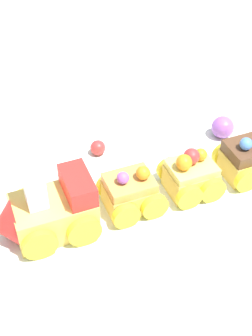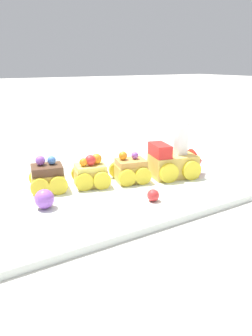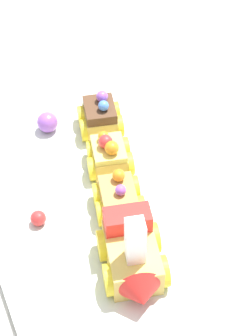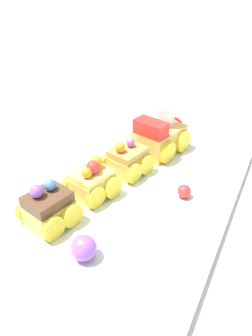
# 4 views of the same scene
# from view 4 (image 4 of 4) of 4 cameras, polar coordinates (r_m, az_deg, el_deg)

# --- Properties ---
(ground_plane) EXTENTS (10.00, 10.00, 0.00)m
(ground_plane) POSITION_cam_4_polar(r_m,az_deg,el_deg) (0.54, -0.35, -2.43)
(ground_plane) COLOR beige
(display_board) EXTENTS (0.78, 0.35, 0.01)m
(display_board) POSITION_cam_4_polar(r_m,az_deg,el_deg) (0.54, -0.35, -1.91)
(display_board) COLOR silver
(display_board) RESTS_ON ground_plane
(cake_train_locomotive) EXTENTS (0.12, 0.09, 0.11)m
(cake_train_locomotive) POSITION_cam_4_polar(r_m,az_deg,el_deg) (0.60, 6.39, 5.85)
(cake_train_locomotive) COLOR #E0BC56
(cake_train_locomotive) RESTS_ON display_board
(cake_car_caramel) EXTENTS (0.08, 0.08, 0.06)m
(cake_car_caramel) POSITION_cam_4_polar(r_m,az_deg,el_deg) (0.53, 0.19, 1.32)
(cake_car_caramel) COLOR #E0BC56
(cake_car_caramel) RESTS_ON display_board
(cake_car_lemon) EXTENTS (0.08, 0.08, 0.06)m
(cake_car_lemon) POSITION_cam_4_polar(r_m,az_deg,el_deg) (0.48, -5.91, -2.44)
(cake_car_lemon) COLOR #E0BC56
(cake_car_lemon) RESTS_ON display_board
(cake_car_chocolate) EXTENTS (0.08, 0.08, 0.06)m
(cake_car_chocolate) POSITION_cam_4_polar(r_m,az_deg,el_deg) (0.45, -13.32, -6.91)
(cake_car_chocolate) COLOR #E0BC56
(cake_car_chocolate) RESTS_ON display_board
(gumball_purple) EXTENTS (0.03, 0.03, 0.03)m
(gumball_purple) POSITION_cam_4_polar(r_m,az_deg,el_deg) (0.40, -7.39, -13.62)
(gumball_purple) COLOR #9956C6
(gumball_purple) RESTS_ON display_board
(gumball_red) EXTENTS (0.02, 0.02, 0.02)m
(gumball_red) POSITION_cam_4_polar(r_m,az_deg,el_deg) (0.49, 10.08, -4.00)
(gumball_red) COLOR red
(gumball_red) RESTS_ON display_board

